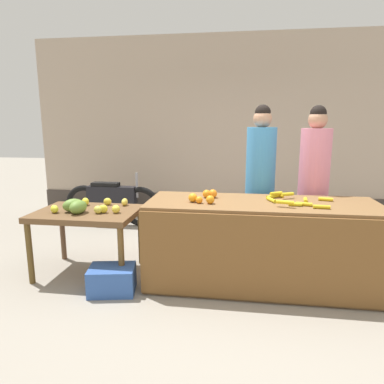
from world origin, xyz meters
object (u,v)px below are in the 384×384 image
Objects in this scene: produce_crate at (112,280)px; produce_sack at (173,230)px; parked_motorcycle at (112,201)px; vendor_woman_blue_shirt at (260,185)px; vendor_woman_pink_shirt at (313,186)px.

produce_crate is 1.23m from produce_sack.
produce_sack reaches higher than produce_crate.
parked_motorcycle is 1.60m from produce_sack.
vendor_woman_blue_shirt is at bearing 35.84° from produce_crate.
vendor_woman_blue_shirt reaches higher than produce_crate.
vendor_woman_blue_shirt is 1.26m from produce_sack.
vendor_woman_blue_shirt is 1.16× the size of parked_motorcycle.
vendor_woman_blue_shirt reaches higher than produce_sack.
parked_motorcycle reaches higher than produce_crate.
produce_crate is (0.84, -2.20, -0.27)m from parked_motorcycle.
vendor_woman_pink_shirt is at bearing -1.01° from vendor_woman_blue_shirt.
vendor_woman_blue_shirt is 1.01× the size of vendor_woman_pink_shirt.
produce_crate is (-1.45, -1.05, -0.80)m from vendor_woman_blue_shirt.
vendor_woman_pink_shirt reaches higher than parked_motorcycle.
vendor_woman_pink_shirt is 1.15× the size of parked_motorcycle.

